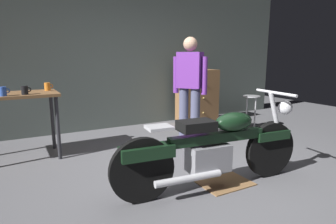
% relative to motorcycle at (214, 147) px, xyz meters
% --- Properties ---
extents(ground_plane, '(12.00, 12.00, 0.00)m').
position_rel_motorcycle_xyz_m(ground_plane, '(0.01, 0.30, -0.45)').
color(ground_plane, slate).
extents(back_wall, '(8.00, 0.12, 3.10)m').
position_rel_motorcycle_xyz_m(back_wall, '(0.01, 3.10, 1.10)').
color(back_wall, '#56605B').
rests_on(back_wall, ground_plane).
extents(workbench, '(1.30, 0.64, 0.90)m').
position_rel_motorcycle_xyz_m(workbench, '(-1.88, 1.97, 0.34)').
color(workbench, brown).
rests_on(workbench, ground_plane).
extents(motorcycle, '(2.19, 0.60, 1.00)m').
position_rel_motorcycle_xyz_m(motorcycle, '(0.00, 0.00, 0.00)').
color(motorcycle, black).
rests_on(motorcycle, ground_plane).
extents(person_standing, '(0.40, 0.48, 1.67)m').
position_rel_motorcycle_xyz_m(person_standing, '(0.70, 1.55, 0.48)').
color(person_standing, '#525574').
rests_on(person_standing, ground_plane).
extents(shop_stool, '(0.32, 0.32, 0.64)m').
position_rel_motorcycle_xyz_m(shop_stool, '(2.18, 1.68, 0.05)').
color(shop_stool, '#B2B2B7').
rests_on(shop_stool, ground_plane).
extents(wooden_dresser, '(0.80, 0.47, 1.10)m').
position_rel_motorcycle_xyz_m(wooden_dresser, '(1.58, 2.60, 0.10)').
color(wooden_dresser, brown).
rests_on(wooden_dresser, ground_plane).
extents(drip_tray, '(0.56, 0.40, 0.01)m').
position_rel_motorcycle_xyz_m(drip_tray, '(0.17, 0.00, -0.44)').
color(drip_tray, olive).
rests_on(drip_tray, ground_plane).
extents(mug_black_matte, '(0.12, 0.08, 0.11)m').
position_rel_motorcycle_xyz_m(mug_black_matte, '(-1.64, 1.77, 0.51)').
color(mug_black_matte, black).
rests_on(mug_black_matte, workbench).
extents(mug_blue_enamel, '(0.12, 0.08, 0.11)m').
position_rel_motorcycle_xyz_m(mug_blue_enamel, '(-1.88, 1.74, 0.51)').
color(mug_blue_enamel, '#2D51AD').
rests_on(mug_blue_enamel, workbench).
extents(mug_orange_travel, '(0.12, 0.08, 0.11)m').
position_rel_motorcycle_xyz_m(mug_orange_travel, '(-1.34, 2.10, 0.51)').
color(mug_orange_travel, orange).
rests_on(mug_orange_travel, workbench).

